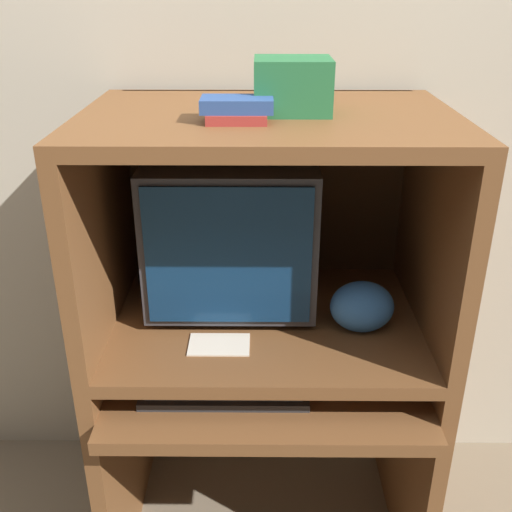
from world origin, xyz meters
name	(u,v)px	position (x,y,z in m)	size (l,w,h in m)	color
wall_back	(267,92)	(0.00, 0.69, 1.30)	(6.00, 0.06, 2.60)	#B2A893
desk_base	(266,428)	(0.00, 0.27, 0.41)	(0.90, 0.69, 0.65)	brown
desk_monitor_shelf	(266,325)	(0.00, 0.31, 0.73)	(0.90, 0.63, 0.11)	brown
hutch_upper	(268,184)	(0.00, 0.35, 1.13)	(0.90, 0.63, 0.56)	brown
crt_monitor	(232,230)	(-0.10, 0.41, 0.98)	(0.45, 0.37, 0.42)	#333338
keyboard	(225,388)	(-0.11, 0.13, 0.66)	(0.42, 0.16, 0.03)	#2D2D30
mouse	(333,390)	(0.17, 0.12, 0.66)	(0.07, 0.05, 0.03)	#B7B7B7
snack_bag	(362,307)	(0.25, 0.25, 0.83)	(0.17, 0.12, 0.14)	#336BB7
book_stack	(237,109)	(-0.07, 0.22, 1.34)	(0.16, 0.10, 0.05)	maroon
paper_card	(219,344)	(-0.12, 0.17, 0.76)	(0.15, 0.10, 0.00)	beige
storage_box	(292,86)	(0.06, 0.31, 1.38)	(0.18, 0.15, 0.12)	#236638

